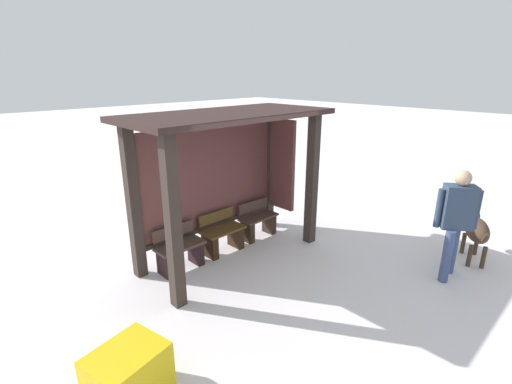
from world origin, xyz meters
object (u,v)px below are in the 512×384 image
at_px(bus_shelter, 228,157).
at_px(bench_left_inside, 180,251).
at_px(bench_center_inside, 222,236).
at_px(bench_right_inside, 258,222).
at_px(dog, 476,229).
at_px(grit_bin, 129,376).
at_px(person_walking, 456,216).

xyz_separation_m(bus_shelter, bench_left_inside, (-1.00, 0.08, -1.43)).
bearing_deg(bench_center_inside, bench_right_inside, -0.04).
bearing_deg(dog, grit_bin, 166.20).
bearing_deg(bench_right_inside, dog, -57.44).
bearing_deg(dog, bench_right_inside, 122.56).
height_order(bus_shelter, dog, bus_shelter).
relative_size(bench_center_inside, person_walking, 0.45).
bearing_deg(grit_bin, person_walking, -15.67).
xyz_separation_m(bench_left_inside, person_walking, (2.90, -3.16, 0.72)).
relative_size(bench_left_inside, person_walking, 0.45).
bearing_deg(bus_shelter, bench_center_inside, 141.77).
bearing_deg(bus_shelter, bench_right_inside, 5.82).
height_order(bench_center_inside, bench_right_inside, bench_center_inside).
height_order(bench_left_inside, person_walking, person_walking).
distance_m(bench_center_inside, grit_bin, 3.25).
bearing_deg(dog, person_walking, 175.83).
height_order(bench_right_inside, grit_bin, bench_right_inside).
bearing_deg(grit_bin, bench_right_inside, 27.34).
xyz_separation_m(dog, grit_bin, (-5.63, 1.38, -0.28)).
bearing_deg(person_walking, bench_right_inside, 109.44).
height_order(dog, grit_bin, dog).
xyz_separation_m(person_walking, grit_bin, (-4.69, 1.31, -0.75)).
relative_size(bench_right_inside, person_walking, 0.45).
bearing_deg(person_walking, bench_center_inside, 122.46).
bearing_deg(bench_left_inside, grit_bin, -133.98).
xyz_separation_m(bench_left_inside, dog, (3.85, -3.23, 0.25)).
bearing_deg(bench_right_inside, grit_bin, -152.66).
height_order(bench_left_inside, dog, dog).
bearing_deg(dog, bench_left_inside, 140.03).
bearing_deg(grit_bin, bench_left_inside, 46.02).
bearing_deg(bench_center_inside, bus_shelter, -38.23).
distance_m(bench_left_inside, person_walking, 4.35).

